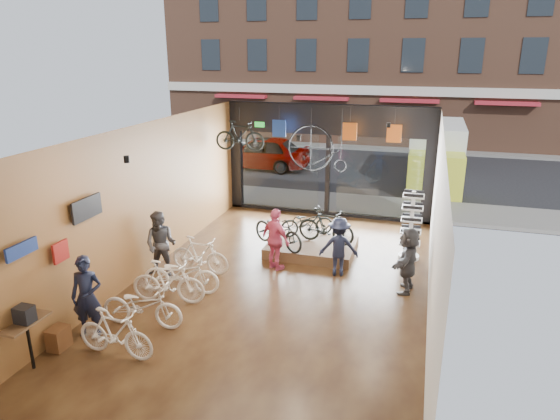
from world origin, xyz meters
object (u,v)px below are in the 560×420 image
at_px(display_platform, 312,248).
at_px(customer_2, 276,239).
at_px(display_bike_left, 278,230).
at_px(floor_bike_4, 181,274).
at_px(floor_bike_2, 142,306).
at_px(hung_bike, 240,136).
at_px(customer_1, 161,244).
at_px(customer_3, 339,247).
at_px(display_bike_right, 307,222).
at_px(customer_5, 408,260).
at_px(street_car, 261,152).
at_px(customer_0, 87,297).
at_px(box_truck, 436,157).
at_px(display_bike_mid, 326,226).
at_px(floor_bike_1, 115,333).
at_px(floor_bike_5, 200,255).
at_px(sunglasses_rack, 411,225).
at_px(penny_farthing, 320,150).
at_px(floor_bike_3, 168,282).

distance_m(display_platform, customer_2, 1.63).
bearing_deg(display_bike_left, floor_bike_4, -179.96).
bearing_deg(floor_bike_2, hung_bike, -1.70).
height_order(customer_1, customer_3, customer_1).
height_order(display_bike_right, customer_5, customer_5).
bearing_deg(display_bike_left, customer_3, -80.02).
xyz_separation_m(street_car, customer_0, (1.47, -15.00, 0.05)).
xyz_separation_m(box_truck, customer_5, (-0.59, -10.22, -0.47)).
relative_size(display_bike_mid, customer_1, 0.97).
distance_m(customer_3, hung_bike, 5.26).
xyz_separation_m(street_car, customer_5, (7.44, -11.22, -0.00)).
height_order(customer_0, hung_bike, hung_bike).
distance_m(box_truck, customer_0, 15.47).
bearing_deg(street_car, display_bike_right, 26.36).
relative_size(box_truck, floor_bike_1, 4.01).
bearing_deg(customer_2, display_bike_mid, -93.61).
bearing_deg(floor_bike_5, sunglasses_rack, -61.21).
bearing_deg(display_platform, floor_bike_2, -117.02).
bearing_deg(display_bike_right, customer_5, -155.63).
height_order(display_bike_mid, hung_bike, hung_bike).
height_order(floor_bike_2, floor_bike_5, floor_bike_5).
distance_m(customer_1, customer_2, 2.90).
bearing_deg(customer_2, display_bike_left, -46.06).
bearing_deg(display_bike_left, display_bike_right, 3.11).
bearing_deg(customer_1, customer_2, 18.42).
bearing_deg(display_bike_mid, display_bike_left, 128.28).
xyz_separation_m(floor_bike_4, display_bike_left, (1.57, 2.70, 0.30)).
height_order(street_car, display_bike_left, street_car).
bearing_deg(box_truck, display_bike_mid, -108.93).
bearing_deg(customer_2, hung_bike, -23.77).
distance_m(floor_bike_1, display_platform, 6.39).
bearing_deg(display_bike_mid, penny_farthing, 26.55).
height_order(floor_bike_3, display_bike_mid, display_bike_mid).
xyz_separation_m(display_bike_right, hung_bike, (-2.51, 1.26, 2.21)).
height_order(customer_5, penny_farthing, penny_farthing).
distance_m(floor_bike_2, display_bike_mid, 5.71).
bearing_deg(hung_bike, display_bike_left, -143.96).
distance_m(customer_0, hung_bike, 7.51).
distance_m(box_truck, floor_bike_1, 15.57).
bearing_deg(customer_3, sunglasses_rack, -145.95).
distance_m(display_platform, customer_3, 1.67).
height_order(display_bike_mid, display_bike_right, display_bike_mid).
bearing_deg(penny_farthing, box_truck, 60.13).
bearing_deg(floor_bike_2, display_bike_mid, -34.32).
bearing_deg(customer_0, customer_3, 27.67).
relative_size(customer_2, customer_5, 1.03).
xyz_separation_m(floor_bike_1, display_bike_left, (1.54, 5.38, 0.30)).
distance_m(box_truck, sunglasses_rack, 8.22).
bearing_deg(customer_5, floor_bike_3, -59.88).
xyz_separation_m(customer_3, sunglasses_rack, (1.68, 1.59, 0.20)).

